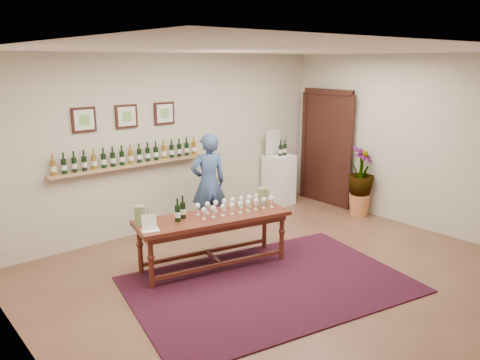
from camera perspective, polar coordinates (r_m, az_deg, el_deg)
ground at (r=6.20m, az=4.84°, el=-11.32°), size 6.00×6.00×0.00m
room_shell at (r=8.55m, az=6.32°, el=3.72°), size 6.00×6.00×6.00m
rug at (r=5.91m, az=3.67°, el=-12.59°), size 3.71×2.84×0.02m
tasting_table at (r=6.15m, az=-3.30°, el=-5.33°), size 2.12×1.06×0.72m
table_glasses at (r=6.26m, az=-1.00°, el=-3.12°), size 1.22×0.48×0.17m
table_bottles at (r=5.97m, az=-7.29°, el=-3.53°), size 0.28×0.18×0.28m
pitcher_left at (r=5.86m, az=-12.10°, el=-4.25°), size 0.19×0.19×0.25m
pitcher_right at (r=6.54m, az=2.72°, el=-2.00°), size 0.17×0.17×0.24m
menu_card at (r=5.68m, az=-11.02°, el=-5.09°), size 0.25×0.21×0.19m
display_pedestal at (r=8.95m, az=4.75°, el=0.02°), size 0.49×0.49×0.95m
pedestal_bottles at (r=8.81m, az=5.23°, el=3.96°), size 0.31×0.09×0.31m
info_sign at (r=8.86m, az=4.03°, el=4.66°), size 0.36×0.03×0.49m
potted_plant at (r=8.47m, az=14.48°, el=-0.20°), size 0.73×0.73×1.07m
person at (r=7.44m, az=-3.87°, el=-0.38°), size 0.66×0.52×1.59m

